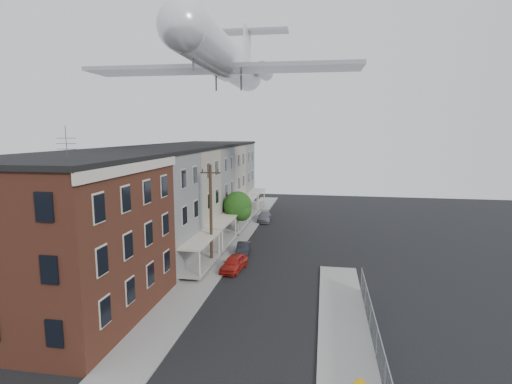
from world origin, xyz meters
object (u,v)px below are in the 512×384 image
at_px(street_tree, 239,207).
at_px(utility_pole, 211,214).
at_px(car_near, 234,263).
at_px(airplane, 227,61).
at_px(car_mid, 243,249).
at_px(car_far, 264,217).

bearing_deg(street_tree, utility_pole, -91.89).
xyz_separation_m(car_near, airplane, (-2.24, 7.58, 18.05)).
xyz_separation_m(car_mid, airplane, (-2.13, 3.08, 18.13)).
bearing_deg(airplane, utility_pole, -90.23).
xyz_separation_m(utility_pole, car_near, (2.26, -1.00, -4.02)).
bearing_deg(car_near, street_tree, 107.70).
relative_size(street_tree, airplane, 0.18).
distance_m(car_far, airplane, 21.64).
bearing_deg(airplane, car_mid, -55.39).
distance_m(car_near, car_mid, 4.50).
height_order(utility_pole, car_near, utility_pole).
bearing_deg(car_near, utility_pole, 163.87).
height_order(car_far, airplane, airplane).
distance_m(utility_pole, car_far, 18.82).
distance_m(car_mid, car_far, 14.76).
relative_size(car_mid, airplane, 0.12).
bearing_deg(car_mid, utility_pole, -127.21).
distance_m(street_tree, car_far, 8.97).
relative_size(utility_pole, car_far, 2.18).
relative_size(car_far, airplane, 0.14).
height_order(utility_pole, airplane, airplane).
distance_m(street_tree, car_mid, 7.27).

